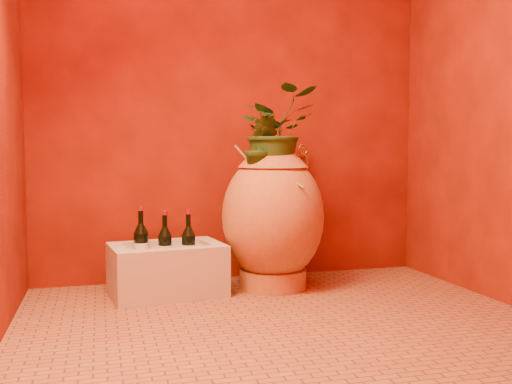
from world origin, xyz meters
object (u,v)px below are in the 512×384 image
object	(u,v)px
amphora	(273,216)
wine_bottle_c	(165,248)
wine_bottle_b	(189,247)
wall_tap	(304,156)
stone_basin	(167,271)
wine_bottle_a	(141,245)

from	to	relation	value
amphora	wine_bottle_c	world-z (taller)	amphora
amphora	wine_bottle_b	xyz separation A→B (m)	(-0.51, -0.06, -0.15)
amphora	wall_tap	size ratio (longest dim) A/B	5.24
stone_basin	wine_bottle_c	size ratio (longest dim) A/B	2.05
amphora	wine_bottle_a	world-z (taller)	amphora
amphora	wine_bottle_a	distance (m)	0.78
stone_basin	wall_tap	world-z (taller)	wall_tap
amphora	wine_bottle_a	xyz separation A→B (m)	(-0.77, 0.03, -0.15)
amphora	wall_tap	world-z (taller)	amphora
wine_bottle_b	wine_bottle_a	bearing A→B (deg)	160.03
wine_bottle_c	wall_tap	xyz separation A→B (m)	(0.93, 0.30, 0.51)
stone_basin	wine_bottle_b	xyz separation A→B (m)	(0.11, -0.06, 0.14)
amphora	wine_bottle_b	distance (m)	0.54
amphora	wine_bottle_b	size ratio (longest dim) A/B	2.63
wine_bottle_b	wine_bottle_c	size ratio (longest dim) A/B	1.01
wall_tap	wine_bottle_a	bearing A→B (deg)	-167.55
stone_basin	amphora	bearing A→B (deg)	-0.11
wine_bottle_a	wine_bottle_c	xyz separation A→B (m)	(0.13, -0.07, -0.01)
wine_bottle_b	wall_tap	bearing A→B (deg)	22.09
wine_bottle_a	wall_tap	bearing A→B (deg)	12.45
wine_bottle_c	amphora	bearing A→B (deg)	3.39
wine_bottle_c	wall_tap	bearing A→B (deg)	18.05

